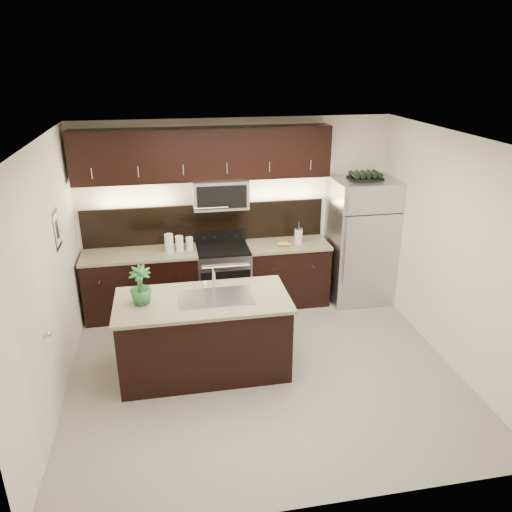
{
  "coord_description": "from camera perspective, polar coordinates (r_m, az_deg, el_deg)",
  "views": [
    {
      "loc": [
        -0.99,
        -4.93,
        3.48
      ],
      "look_at": [
        0.02,
        0.55,
        1.24
      ],
      "focal_mm": 35.0,
      "sensor_mm": 36.0,
      "label": 1
    }
  ],
  "objects": [
    {
      "name": "island",
      "position": [
        5.89,
        -5.95,
        -8.95
      ],
      "size": [
        1.96,
        0.96,
        0.94
      ],
      "color": "black",
      "rests_on": "ground"
    },
    {
      "name": "refrigerator",
      "position": [
        7.57,
        11.81,
        1.74
      ],
      "size": [
        0.9,
        0.81,
        1.86
      ],
      "primitive_type": "cube",
      "color": "#B2B2B7",
      "rests_on": "ground"
    },
    {
      "name": "counter_run",
      "position": [
        7.29,
        -5.36,
        -2.57
      ],
      "size": [
        3.51,
        0.65,
        0.94
      ],
      "color": "black",
      "rests_on": "ground"
    },
    {
      "name": "sink_faucet",
      "position": [
        5.67,
        -4.64,
        -4.58
      ],
      "size": [
        0.84,
        0.5,
        0.28
      ],
      "color": "silver",
      "rests_on": "island"
    },
    {
      "name": "ground",
      "position": [
        6.12,
        0.73,
        -12.77
      ],
      "size": [
        4.5,
        4.5,
        0.0
      ],
      "primitive_type": "plane",
      "color": "gray",
      "rests_on": "ground"
    },
    {
      "name": "wine_rack",
      "position": [
        7.3,
        12.4,
        8.97
      ],
      "size": [
        0.46,
        0.28,
        0.11
      ],
      "color": "black",
      "rests_on": "refrigerator"
    },
    {
      "name": "french_press",
      "position": [
        7.24,
        4.87,
        2.35
      ],
      "size": [
        0.12,
        0.12,
        0.34
      ],
      "rotation": [
        0.0,
        0.0,
        -0.14
      ],
      "color": "silver",
      "rests_on": "counter_run"
    },
    {
      "name": "room_walls",
      "position": [
        5.28,
        -0.28,
        2.16
      ],
      "size": [
        4.52,
        4.02,
        2.71
      ],
      "color": "silver",
      "rests_on": "ground"
    },
    {
      "name": "bananas",
      "position": [
        7.18,
        2.8,
        1.41
      ],
      "size": [
        0.19,
        0.16,
        0.05
      ],
      "primitive_type": "ellipsoid",
      "rotation": [
        0.0,
        0.0,
        -0.14
      ],
      "color": "gold",
      "rests_on": "counter_run"
    },
    {
      "name": "plant",
      "position": [
        5.58,
        -13.09,
        -3.32
      ],
      "size": [
        0.24,
        0.24,
        0.43
      ],
      "primitive_type": "imported",
      "rotation": [
        0.0,
        0.0,
        -0.0
      ],
      "color": "#29662E",
      "rests_on": "island"
    },
    {
      "name": "upper_fixtures",
      "position": [
        6.92,
        -5.75,
        10.64
      ],
      "size": [
        3.49,
        0.4,
        1.66
      ],
      "color": "black",
      "rests_on": "counter_run"
    },
    {
      "name": "canisters",
      "position": [
        7.02,
        -9.03,
        1.43
      ],
      "size": [
        0.39,
        0.15,
        0.26
      ],
      "rotation": [
        0.0,
        0.0,
        0.14
      ],
      "color": "silver",
      "rests_on": "counter_run"
    }
  ]
}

